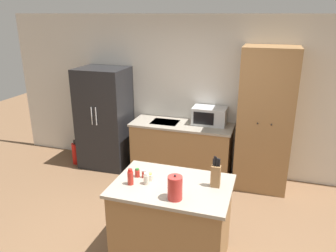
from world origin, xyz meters
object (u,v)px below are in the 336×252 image
object	(u,v)px
refrigerator	(105,118)
spice_bottle_tall_dark	(146,179)
spice_bottle_pale_salt	(130,177)
spice_bottle_short_red	(144,174)
fire_extinguisher	(76,153)
pantry_cabinet	(265,120)
microwave	(210,116)
spice_bottle_amber_oil	(137,173)
spice_bottle_green_herb	(150,177)
knife_block	(216,175)
kettle	(175,188)

from	to	relation	value
refrigerator	spice_bottle_tall_dark	distance (m)	2.60
spice_bottle_pale_salt	spice_bottle_short_red	bearing A→B (deg)	67.50
fire_extinguisher	pantry_cabinet	bearing A→B (deg)	3.39
microwave	spice_bottle_amber_oil	bearing A→B (deg)	-100.43
microwave	spice_bottle_green_herb	xyz separation A→B (m)	(-0.22, -2.13, -0.06)
spice_bottle_amber_oil	spice_bottle_green_herb	size ratio (longest dim) A/B	1.13
pantry_cabinet	fire_extinguisher	bearing A→B (deg)	-176.61
microwave	spice_bottle_tall_dark	xyz separation A→B (m)	(-0.23, -2.21, -0.04)
knife_block	spice_bottle_short_red	distance (m)	0.77
refrigerator	kettle	xyz separation A→B (m)	(1.94, -2.25, 0.18)
spice_bottle_pale_salt	kettle	size ratio (longest dim) A/B	0.67
refrigerator	pantry_cabinet	world-z (taller)	pantry_cabinet
spice_bottle_short_red	spice_bottle_pale_salt	bearing A→B (deg)	-112.50
microwave	spice_bottle_amber_oil	distance (m)	2.13
refrigerator	knife_block	bearing A→B (deg)	-39.99
refrigerator	fire_extinguisher	bearing A→B (deg)	-163.59
spice_bottle_green_herb	knife_block	bearing A→B (deg)	6.88
microwave	spice_bottle_tall_dark	bearing A→B (deg)	-96.06
refrigerator	spice_bottle_green_herb	distance (m)	2.54
kettle	fire_extinguisher	bearing A→B (deg)	139.97
spice_bottle_short_red	spice_bottle_green_herb	size ratio (longest dim) A/B	1.00
refrigerator	knife_block	xyz separation A→B (m)	(2.26, -1.90, 0.19)
spice_bottle_pale_salt	fire_extinguisher	xyz separation A→B (m)	(-1.97, 1.96, -0.82)
knife_block	fire_extinguisher	size ratio (longest dim) A/B	0.74
spice_bottle_amber_oil	microwave	bearing A→B (deg)	79.57
spice_bottle_tall_dark	spice_bottle_amber_oil	bearing A→B (deg)	142.08
microwave	knife_block	size ratio (longest dim) A/B	1.60
pantry_cabinet	spice_bottle_short_red	bearing A→B (deg)	-120.78
spice_bottle_tall_dark	spice_bottle_green_herb	distance (m)	0.08
pantry_cabinet	knife_block	xyz separation A→B (m)	(-0.41, -1.93, -0.02)
refrigerator	spice_bottle_amber_oil	xyz separation A→B (m)	(1.43, -1.94, 0.11)
spice_bottle_short_red	knife_block	bearing A→B (deg)	3.09
refrigerator	kettle	bearing A→B (deg)	-49.20
kettle	spice_bottle_pale_salt	bearing A→B (deg)	165.86
spice_bottle_tall_dark	spice_bottle_pale_salt	world-z (taller)	spice_bottle_pale_salt
microwave	knife_block	bearing A→B (deg)	-77.62
spice_bottle_short_red	fire_extinguisher	distance (m)	2.82
spice_bottle_amber_oil	fire_extinguisher	xyz separation A→B (m)	(-1.97, 1.78, -0.78)
spice_bottle_amber_oil	kettle	distance (m)	0.60
spice_bottle_amber_oil	kettle	world-z (taller)	kettle
spice_bottle_tall_dark	kettle	size ratio (longest dim) A/B	0.48
microwave	spice_bottle_green_herb	bearing A→B (deg)	-96.02
refrigerator	spice_bottle_green_herb	xyz separation A→B (m)	(1.59, -1.98, 0.10)
knife_block	spice_bottle_amber_oil	xyz separation A→B (m)	(-0.84, -0.04, -0.08)
spice_bottle_tall_dark	microwave	bearing A→B (deg)	83.94
refrigerator	fire_extinguisher	distance (m)	0.88
microwave	refrigerator	bearing A→B (deg)	-175.25
microwave	spice_bottle_tall_dark	distance (m)	2.22
spice_bottle_green_herb	kettle	distance (m)	0.45
spice_bottle_tall_dark	spice_bottle_green_herb	size ratio (longest dim) A/B	1.46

